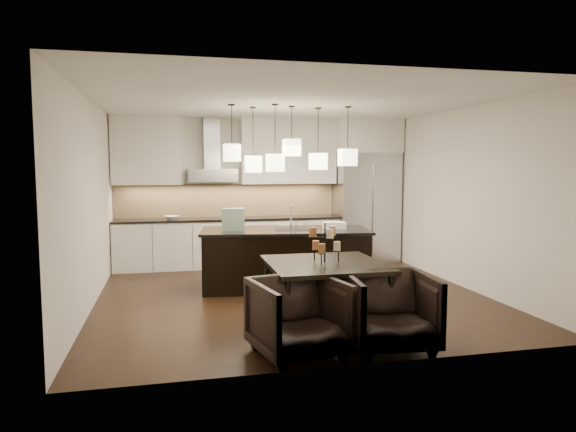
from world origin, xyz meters
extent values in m
cube|color=black|center=(0.00, 0.00, -0.01)|extent=(5.50, 5.50, 0.02)
cube|color=white|center=(0.00, 0.00, 2.81)|extent=(5.50, 5.50, 0.02)
cube|color=silver|center=(0.00, 2.76, 1.40)|extent=(5.50, 0.02, 2.80)
cube|color=silver|center=(0.00, -2.76, 1.40)|extent=(5.50, 0.02, 2.80)
cube|color=silver|center=(-2.76, 0.00, 1.40)|extent=(0.02, 5.50, 2.80)
cube|color=silver|center=(2.76, 0.00, 1.40)|extent=(0.02, 5.50, 2.80)
cube|color=#B7B7BA|center=(2.10, 2.38, 1.07)|extent=(1.20, 0.72, 2.15)
cube|color=silver|center=(2.10, 2.38, 2.47)|extent=(1.26, 0.72, 0.65)
cube|color=silver|center=(-0.62, 2.43, 0.44)|extent=(4.21, 0.62, 0.88)
cube|color=black|center=(-0.62, 2.43, 0.90)|extent=(4.21, 0.66, 0.04)
cube|color=#CBB384|center=(-0.62, 2.73, 1.24)|extent=(4.21, 0.02, 0.63)
cube|color=silver|center=(-2.10, 2.57, 2.17)|extent=(1.25, 0.35, 1.25)
cube|color=silver|center=(0.55, 2.57, 2.17)|extent=(1.85, 0.35, 1.25)
cube|color=#B7B7BA|center=(-0.93, 2.48, 1.72)|extent=(0.90, 0.52, 0.24)
cube|color=#B7B7BA|center=(-0.93, 2.59, 2.32)|extent=(0.30, 0.28, 0.96)
imported|color=silver|center=(-1.68, 2.38, 0.95)|extent=(0.33, 0.33, 0.06)
cube|color=black|center=(0.02, 0.47, 0.44)|extent=(2.61, 1.34, 0.88)
cube|color=black|center=(0.02, 0.47, 0.90)|extent=(2.70, 1.43, 0.04)
cube|color=#1B542D|center=(-0.78, 0.50, 1.09)|extent=(0.36, 0.23, 0.34)
cube|color=silver|center=(0.80, 0.41, 0.97)|extent=(0.37, 0.28, 0.10)
cylinder|color=beige|center=(0.16, -1.62, 0.97)|extent=(0.08, 0.08, 0.10)
cylinder|color=#C36F3C|center=(-0.06, -1.49, 0.97)|extent=(0.08, 0.08, 0.10)
cylinder|color=brown|center=(-0.06, -1.74, 0.97)|extent=(0.08, 0.08, 0.10)
cylinder|color=#C36F3C|center=(0.13, -1.52, 1.14)|extent=(0.08, 0.08, 0.10)
cylinder|color=brown|center=(-0.12, -1.59, 1.14)|extent=(0.08, 0.08, 0.10)
cylinder|color=beige|center=(0.04, -1.75, 1.14)|extent=(0.08, 0.08, 0.10)
imported|color=black|center=(-0.49, -2.39, 0.39)|extent=(1.00, 1.02, 0.79)
imported|color=black|center=(0.48, -2.40, 0.40)|extent=(0.93, 0.96, 0.80)
cube|color=#FBF6C2|center=(-0.79, 0.48, 2.09)|extent=(0.24, 0.24, 0.26)
cube|color=#FBF6C2|center=(-0.43, 0.74, 1.92)|extent=(0.24, 0.24, 0.26)
cube|color=#FBF6C2|center=(0.12, 0.48, 2.17)|extent=(0.24, 0.24, 0.26)
cube|color=#FBF6C2|center=(0.58, 0.61, 1.96)|extent=(0.24, 0.24, 0.26)
cube|color=#FBF6C2|center=(0.98, 0.35, 2.02)|extent=(0.24, 0.24, 0.26)
cube|color=#FBF6C2|center=(-0.17, 0.30, 1.94)|extent=(0.24, 0.24, 0.26)
camera|label=1|loc=(-1.71, -7.20, 1.89)|focal=32.00mm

